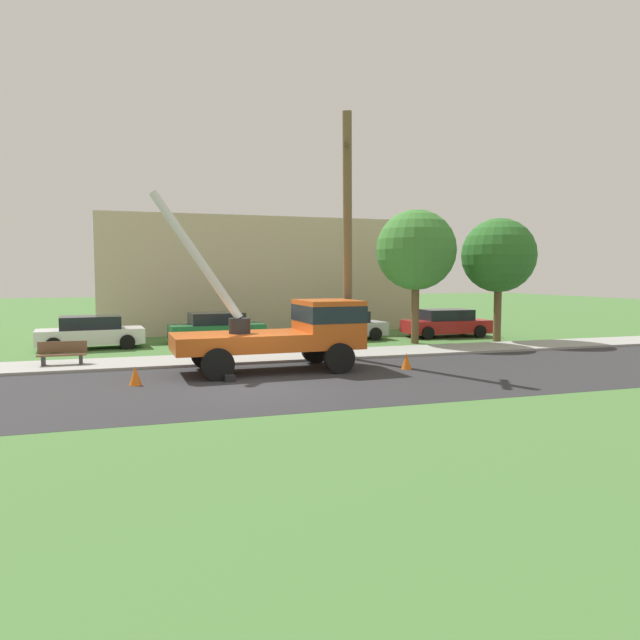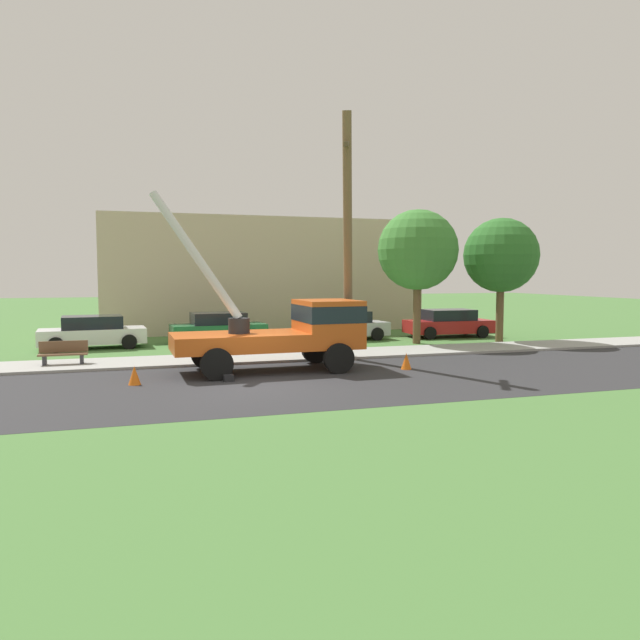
{
  "view_description": "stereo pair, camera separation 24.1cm",
  "coord_description": "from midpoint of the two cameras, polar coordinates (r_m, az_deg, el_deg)",
  "views": [
    {
      "loc": [
        -3.52,
        -16.7,
        3.22
      ],
      "look_at": [
        2.91,
        3.19,
        1.59
      ],
      "focal_mm": 32.85,
      "sensor_mm": 36.0,
      "label": 1
    },
    {
      "loc": [
        -3.29,
        -16.78,
        3.22
      ],
      "look_at": [
        2.91,
        3.19,
        1.59
      ],
      "focal_mm": 32.85,
      "sensor_mm": 36.0,
      "label": 2
    }
  ],
  "objects": [
    {
      "name": "ground_plane",
      "position": [
        29.12,
        -10.45,
        -1.97
      ],
      "size": [
        120.0,
        120.0,
        0.0
      ],
      "primitive_type": "plane",
      "color": "#477538"
    },
    {
      "name": "road_asphalt",
      "position": [
        17.38,
        -5.7,
        -6.24
      ],
      "size": [
        80.0,
        7.68,
        0.01
      ],
      "primitive_type": "cube",
      "color": "#2B2B2D",
      "rests_on": "ground"
    },
    {
      "name": "sidewalk_strip",
      "position": [
        22.4,
        -8.36,
        -3.74
      ],
      "size": [
        80.0,
        2.67,
        0.1
      ],
      "primitive_type": "cube",
      "color": "#9E9E99",
      "rests_on": "ground"
    },
    {
      "name": "utility_truck",
      "position": [
        19.75,
        -2.47,
        -0.82
      ],
      "size": [
        6.83,
        3.21,
        5.98
      ],
      "color": "#C65119",
      "rests_on": "ground"
    },
    {
      "name": "leaning_utility_pole",
      "position": [
        21.33,
        3.04,
        8.0
      ],
      "size": [
        1.31,
        2.69,
        8.84
      ],
      "color": "brown",
      "rests_on": "ground"
    },
    {
      "name": "traffic_cone_ahead",
      "position": [
        20.17,
        8.74,
        -3.99
      ],
      "size": [
        0.36,
        0.36,
        0.56
      ],
      "primitive_type": "cone",
      "color": "orange",
      "rests_on": "ground"
    },
    {
      "name": "traffic_cone_behind",
      "position": [
        17.97,
        -17.26,
        -5.18
      ],
      "size": [
        0.36,
        0.36,
        0.56
      ],
      "primitive_type": "cone",
      "color": "orange",
      "rests_on": "ground"
    },
    {
      "name": "traffic_cone_curbside",
      "position": [
        21.83,
        2.02,
        -3.3
      ],
      "size": [
        0.36,
        0.36,
        0.56
      ],
      "primitive_type": "cone",
      "color": "orange",
      "rests_on": "ground"
    },
    {
      "name": "parked_sedan_white",
      "position": [
        27.35,
        -21.03,
        -1.11
      ],
      "size": [
        4.54,
        2.26,
        1.42
      ],
      "color": "silver",
      "rests_on": "ground"
    },
    {
      "name": "parked_sedan_green",
      "position": [
        28.18,
        -9.62,
        -0.72
      ],
      "size": [
        4.51,
        2.21,
        1.42
      ],
      "color": "#1E6638",
      "rests_on": "ground"
    },
    {
      "name": "parked_sedan_silver",
      "position": [
        28.87,
        2.45,
        -0.54
      ],
      "size": [
        4.51,
        2.21,
        1.42
      ],
      "color": "#B7B7BF",
      "rests_on": "ground"
    },
    {
      "name": "parked_sedan_red",
      "position": [
        30.96,
        12.61,
        -0.3
      ],
      "size": [
        4.48,
        2.16,
        1.42
      ],
      "color": "#B21E1E",
      "rests_on": "ground"
    },
    {
      "name": "park_bench",
      "position": [
        22.29,
        -23.43,
        -3.03
      ],
      "size": [
        1.6,
        0.45,
        0.9
      ],
      "color": "brown",
      "rests_on": "ground"
    },
    {
      "name": "roadside_tree_near",
      "position": [
        27.61,
        9.74,
        6.7
      ],
      "size": [
        3.72,
        3.72,
        6.22
      ],
      "color": "brown",
      "rests_on": "ground"
    },
    {
      "name": "roadside_tree_far",
      "position": [
        29.34,
        17.46,
        5.99
      ],
      "size": [
        3.53,
        3.53,
        5.9
      ],
      "color": "brown",
      "rests_on": "ground"
    },
    {
      "name": "lowrise_building_backdrop",
      "position": [
        35.06,
        -5.46,
        4.4
      ],
      "size": [
        18.0,
        6.0,
        6.4
      ],
      "primitive_type": "cube",
      "color": "#C6B293",
      "rests_on": "ground"
    }
  ]
}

